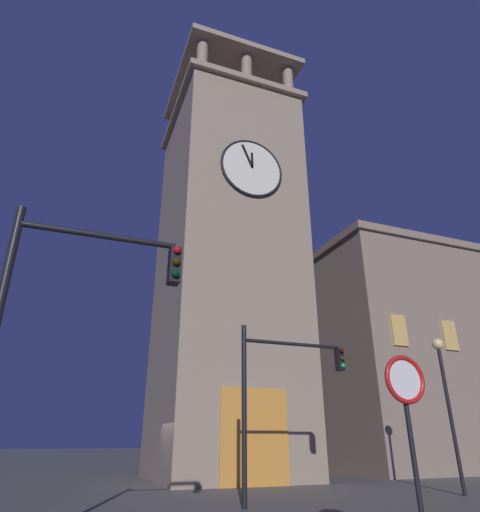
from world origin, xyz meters
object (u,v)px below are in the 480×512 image
(clocktower, at_px, (227,264))
(traffic_signal_near, at_px, (280,382))
(no_horn_sign, at_px, (407,397))
(traffic_signal_mid, at_px, (60,314))
(adjacent_wing_building, at_px, (446,358))
(street_lamp, at_px, (445,383))

(clocktower, relative_size, traffic_signal_near, 5.38)
(clocktower, distance_m, no_horn_sign, 19.64)
(clocktower, height_order, traffic_signal_mid, clocktower)
(traffic_signal_mid, bearing_deg, traffic_signal_near, -142.30)
(clocktower, bearing_deg, traffic_signal_near, 81.57)
(adjacent_wing_building, height_order, street_lamp, adjacent_wing_building)
(adjacent_wing_building, height_order, traffic_signal_mid, adjacent_wing_building)
(traffic_signal_near, bearing_deg, clocktower, -98.43)
(adjacent_wing_building, relative_size, no_horn_sign, 6.23)
(clocktower, height_order, adjacent_wing_building, clocktower)
(adjacent_wing_building, xyz_separation_m, no_horn_sign, (19.88, 18.19, -4.80))
(street_lamp, height_order, no_horn_sign, street_lamp)
(traffic_signal_near, distance_m, traffic_signal_mid, 8.51)
(adjacent_wing_building, distance_m, traffic_signal_mid, 30.17)
(street_lamp, bearing_deg, no_horn_sign, 41.57)
(no_horn_sign, bearing_deg, traffic_signal_near, -100.26)
(traffic_signal_near, relative_size, traffic_signal_mid, 0.93)
(clocktower, height_order, no_horn_sign, clocktower)
(traffic_signal_near, xyz_separation_m, street_lamp, (-7.17, -0.23, 0.30))
(adjacent_wing_building, bearing_deg, no_horn_sign, 42.46)
(clocktower, relative_size, no_horn_sign, 9.22)
(traffic_signal_mid, xyz_separation_m, no_horn_sign, (-5.41, 2.10, -1.38))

